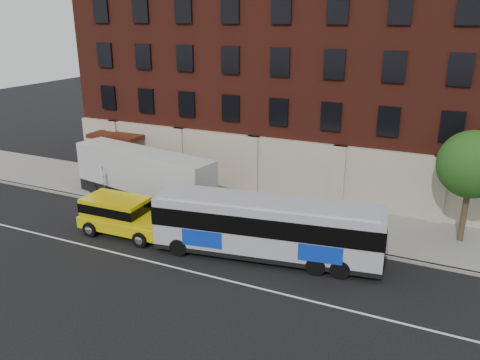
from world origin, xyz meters
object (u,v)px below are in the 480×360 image
at_px(street_tree, 473,167).
at_px(yellow_suv, 121,214).
at_px(shipping_container, 144,177).
at_px(city_bus, 267,226).
at_px(sign_pole, 103,181).

xyz_separation_m(street_tree, yellow_suv, (-17.80, -6.83, -3.19)).
bearing_deg(shipping_container, yellow_suv, -69.99).
height_order(street_tree, city_bus, street_tree).
height_order(city_bus, shipping_container, shipping_container).
height_order(sign_pole, yellow_suv, sign_pole).
bearing_deg(shipping_container, street_tree, 6.71).
distance_m(yellow_suv, shipping_container, 4.86).
bearing_deg(shipping_container, city_bus, -20.05).
xyz_separation_m(city_bus, yellow_suv, (-8.62, -0.79, -0.54)).
bearing_deg(sign_pole, yellow_suv, -39.48).
relative_size(street_tree, shipping_container, 0.57).
xyz_separation_m(sign_pole, street_tree, (22.04, 3.34, 2.96)).
relative_size(yellow_suv, shipping_container, 0.51).
distance_m(street_tree, yellow_suv, 19.33).
distance_m(city_bus, yellow_suv, 8.68).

